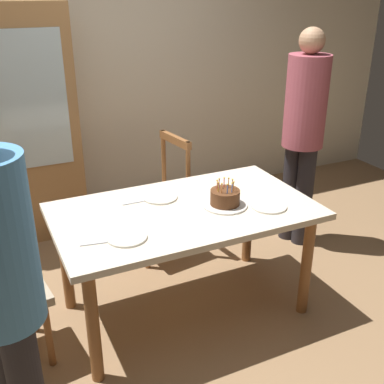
{
  "coord_description": "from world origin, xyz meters",
  "views": [
    {
      "loc": [
        -1.07,
        -2.37,
        2.0
      ],
      "look_at": [
        0.05,
        0.0,
        0.85
      ],
      "focal_mm": 44.07,
      "sensor_mm": 36.0,
      "label": 1
    }
  ],
  "objects_px": {
    "dining_table": "(185,222)",
    "chair_spindle_back": "(158,200)",
    "china_cabinet": "(5,129)",
    "plate_far_side": "(160,197)",
    "plate_near_guest": "(269,206)",
    "person_guest": "(304,127)",
    "birthday_cake": "(225,199)",
    "plate_near_celebrant": "(127,237)",
    "person_celebrant": "(0,288)"
  },
  "relations": [
    {
      "from": "plate_near_guest",
      "to": "chair_spindle_back",
      "type": "height_order",
      "value": "chair_spindle_back"
    },
    {
      "from": "plate_near_celebrant",
      "to": "chair_spindle_back",
      "type": "bearing_deg",
      "value": 60.52
    },
    {
      "from": "plate_far_side",
      "to": "person_guest",
      "type": "bearing_deg",
      "value": 11.49
    },
    {
      "from": "plate_near_guest",
      "to": "person_guest",
      "type": "height_order",
      "value": "person_guest"
    },
    {
      "from": "dining_table",
      "to": "chair_spindle_back",
      "type": "relative_size",
      "value": 1.67
    },
    {
      "from": "birthday_cake",
      "to": "person_celebrant",
      "type": "distance_m",
      "value": 1.49
    },
    {
      "from": "china_cabinet",
      "to": "dining_table",
      "type": "bearing_deg",
      "value": -61.09
    },
    {
      "from": "plate_near_guest",
      "to": "dining_table",
      "type": "bearing_deg",
      "value": 156.72
    },
    {
      "from": "plate_far_side",
      "to": "chair_spindle_back",
      "type": "distance_m",
      "value": 0.68
    },
    {
      "from": "china_cabinet",
      "to": "plate_far_side",
      "type": "bearing_deg",
      "value": -60.01
    },
    {
      "from": "birthday_cake",
      "to": "plate_near_guest",
      "type": "bearing_deg",
      "value": -29.36
    },
    {
      "from": "dining_table",
      "to": "china_cabinet",
      "type": "xyz_separation_m",
      "value": [
        -0.86,
        1.56,
        0.3
      ]
    },
    {
      "from": "plate_near_guest",
      "to": "china_cabinet",
      "type": "bearing_deg",
      "value": 127.17
    },
    {
      "from": "birthday_cake",
      "to": "plate_far_side",
      "type": "height_order",
      "value": "birthday_cake"
    },
    {
      "from": "dining_table",
      "to": "plate_near_guest",
      "type": "distance_m",
      "value": 0.53
    },
    {
      "from": "person_guest",
      "to": "dining_table",
      "type": "bearing_deg",
      "value": -159.07
    },
    {
      "from": "dining_table",
      "to": "person_guest",
      "type": "height_order",
      "value": "person_guest"
    },
    {
      "from": "birthday_cake",
      "to": "plate_near_celebrant",
      "type": "relative_size",
      "value": 1.27
    },
    {
      "from": "dining_table",
      "to": "person_guest",
      "type": "bearing_deg",
      "value": 20.93
    },
    {
      "from": "plate_near_guest",
      "to": "china_cabinet",
      "type": "relative_size",
      "value": 0.12
    },
    {
      "from": "person_celebrant",
      "to": "chair_spindle_back",
      "type": "bearing_deg",
      "value": 50.9
    },
    {
      "from": "birthday_cake",
      "to": "person_guest",
      "type": "height_order",
      "value": "person_guest"
    },
    {
      "from": "plate_far_side",
      "to": "chair_spindle_back",
      "type": "xyz_separation_m",
      "value": [
        0.2,
        0.57,
        -0.3
      ]
    },
    {
      "from": "person_celebrant",
      "to": "dining_table",
      "type": "bearing_deg",
      "value": 33.12
    },
    {
      "from": "dining_table",
      "to": "birthday_cake",
      "type": "height_order",
      "value": "birthday_cake"
    },
    {
      "from": "plate_far_side",
      "to": "plate_near_celebrant",
      "type": "bearing_deg",
      "value": -131.08
    },
    {
      "from": "dining_table",
      "to": "plate_near_guest",
      "type": "xyz_separation_m",
      "value": [
        0.48,
        -0.2,
        0.1
      ]
    },
    {
      "from": "person_guest",
      "to": "birthday_cake",
      "type": "bearing_deg",
      "value": -151.27
    },
    {
      "from": "plate_near_guest",
      "to": "person_guest",
      "type": "xyz_separation_m",
      "value": [
        0.76,
        0.68,
        0.24
      ]
    },
    {
      "from": "person_guest",
      "to": "china_cabinet",
      "type": "distance_m",
      "value": 2.36
    },
    {
      "from": "plate_far_side",
      "to": "plate_near_guest",
      "type": "distance_m",
      "value": 0.69
    },
    {
      "from": "plate_near_celebrant",
      "to": "person_celebrant",
      "type": "height_order",
      "value": "person_celebrant"
    },
    {
      "from": "plate_near_guest",
      "to": "plate_far_side",
      "type": "bearing_deg",
      "value": 143.59
    },
    {
      "from": "chair_spindle_back",
      "to": "person_celebrant",
      "type": "bearing_deg",
      "value": -129.1
    },
    {
      "from": "plate_near_guest",
      "to": "person_celebrant",
      "type": "bearing_deg",
      "value": -162.04
    },
    {
      "from": "chair_spindle_back",
      "to": "person_guest",
      "type": "distance_m",
      "value": 1.27
    },
    {
      "from": "birthday_cake",
      "to": "plate_far_side",
      "type": "distance_m",
      "value": 0.43
    },
    {
      "from": "plate_near_guest",
      "to": "chair_spindle_back",
      "type": "bearing_deg",
      "value": 109.88
    },
    {
      "from": "plate_far_side",
      "to": "chair_spindle_back",
      "type": "bearing_deg",
      "value": 70.87
    },
    {
      "from": "plate_far_side",
      "to": "plate_near_guest",
      "type": "height_order",
      "value": "same"
    },
    {
      "from": "dining_table",
      "to": "person_celebrant",
      "type": "relative_size",
      "value": 0.95
    },
    {
      "from": "dining_table",
      "to": "chair_spindle_back",
      "type": "distance_m",
      "value": 0.81
    },
    {
      "from": "plate_far_side",
      "to": "person_guest",
      "type": "relative_size",
      "value": 0.13
    },
    {
      "from": "plate_near_guest",
      "to": "china_cabinet",
      "type": "distance_m",
      "value": 2.22
    },
    {
      "from": "plate_far_side",
      "to": "chair_spindle_back",
      "type": "relative_size",
      "value": 0.23
    },
    {
      "from": "dining_table",
      "to": "plate_near_celebrant",
      "type": "distance_m",
      "value": 0.49
    },
    {
      "from": "birthday_cake",
      "to": "plate_near_guest",
      "type": "distance_m",
      "value": 0.27
    },
    {
      "from": "plate_near_guest",
      "to": "person_guest",
      "type": "distance_m",
      "value": 1.04
    },
    {
      "from": "chair_spindle_back",
      "to": "person_guest",
      "type": "bearing_deg",
      "value": -15.49
    },
    {
      "from": "person_guest",
      "to": "china_cabinet",
      "type": "xyz_separation_m",
      "value": [
        -2.09,
        1.09,
        -0.04
      ]
    }
  ]
}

